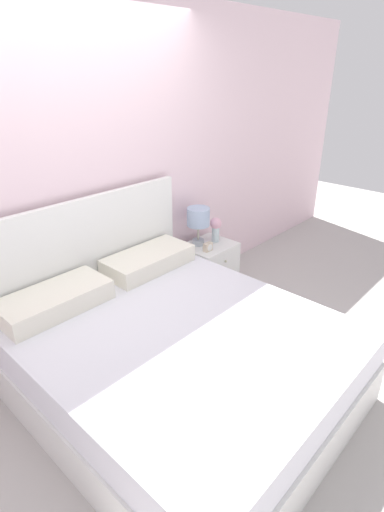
# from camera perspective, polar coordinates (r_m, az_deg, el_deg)

# --- Properties ---
(ground_plane) EXTENTS (12.00, 12.00, 0.00)m
(ground_plane) POSITION_cam_1_polar(r_m,az_deg,el_deg) (3.60, -13.62, -10.64)
(ground_plane) COLOR #BCB7B2
(wall_back) EXTENTS (8.00, 0.06, 2.60)m
(wall_back) POSITION_cam_1_polar(r_m,az_deg,el_deg) (3.10, -16.84, 9.83)
(wall_back) COLOR silver
(wall_back) RESTS_ON ground_plane
(bed) EXTENTS (1.81, 2.07, 1.21)m
(bed) POSITION_cam_1_polar(r_m,az_deg,el_deg) (2.80, -2.81, -13.80)
(bed) COLOR white
(bed) RESTS_ON ground_plane
(nightstand) EXTENTS (0.49, 0.43, 0.51)m
(nightstand) POSITION_cam_1_polar(r_m,az_deg,el_deg) (4.01, 2.38, -1.66)
(nightstand) COLOR white
(nightstand) RESTS_ON ground_plane
(table_lamp) EXTENTS (0.22, 0.22, 0.37)m
(table_lamp) POSITION_cam_1_polar(r_m,az_deg,el_deg) (3.80, 0.91, 5.32)
(table_lamp) COLOR #A8B2BC
(table_lamp) RESTS_ON nightstand
(flower_vase) EXTENTS (0.11, 0.11, 0.25)m
(flower_vase) POSITION_cam_1_polar(r_m,az_deg,el_deg) (3.92, 3.42, 4.15)
(flower_vase) COLOR silver
(flower_vase) RESTS_ON nightstand
(alarm_clock) EXTENTS (0.09, 0.05, 0.08)m
(alarm_clock) POSITION_cam_1_polar(r_m,az_deg,el_deg) (3.75, 2.29, 1.31)
(alarm_clock) COLOR beige
(alarm_clock) RESTS_ON nightstand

